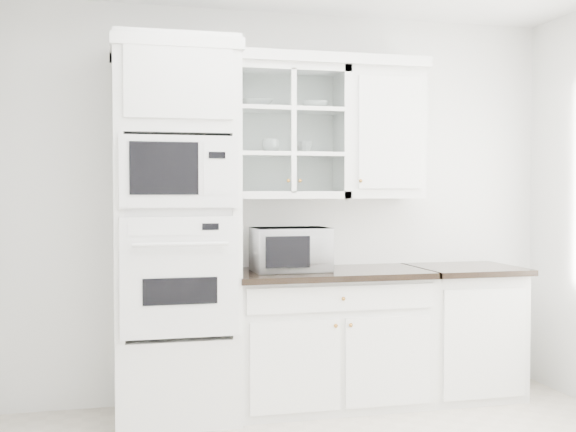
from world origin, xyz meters
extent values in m
cube|color=white|center=(0.00, 1.74, 1.35)|extent=(4.00, 0.02, 2.70)
cube|color=white|center=(-0.75, 1.43, 1.20)|extent=(0.76, 0.65, 2.40)
cube|color=white|center=(-0.75, 1.09, 0.94)|extent=(0.70, 0.03, 0.72)
cube|color=black|center=(-0.75, 1.07, 0.86)|extent=(0.44, 0.01, 0.16)
cube|color=white|center=(-0.75, 1.09, 1.56)|extent=(0.70, 0.03, 0.43)
cube|color=black|center=(-0.84, 1.07, 1.58)|extent=(0.40, 0.01, 0.31)
cube|color=white|center=(0.28, 1.45, 0.44)|extent=(1.30, 0.60, 0.88)
cube|color=black|center=(0.28, 1.42, 0.90)|extent=(1.32, 0.67, 0.04)
cube|color=white|center=(1.28, 1.45, 0.44)|extent=(0.70, 0.60, 0.88)
cube|color=black|center=(1.28, 1.42, 0.90)|extent=(0.72, 0.67, 0.04)
cube|color=white|center=(0.03, 1.58, 1.85)|extent=(0.80, 0.33, 0.90)
cube|color=white|center=(0.03, 1.58, 1.70)|extent=(0.74, 0.29, 0.02)
cube|color=white|center=(0.03, 1.58, 2.00)|extent=(0.74, 0.29, 0.02)
cube|color=white|center=(0.71, 1.58, 1.85)|extent=(0.55, 0.33, 0.90)
cube|color=white|center=(-0.07, 1.56, 2.33)|extent=(2.14, 0.38, 0.07)
imported|color=white|center=(0.01, 1.45, 1.06)|extent=(0.50, 0.42, 0.29)
imported|color=white|center=(-0.19, 1.59, 2.04)|extent=(0.24, 0.24, 0.06)
imported|color=white|center=(0.22, 1.57, 2.04)|extent=(0.22, 0.22, 0.05)
imported|color=white|center=(-0.09, 1.57, 1.76)|extent=(0.14, 0.14, 0.09)
imported|color=white|center=(0.16, 1.60, 1.75)|extent=(0.11, 0.11, 0.09)
camera|label=1|loc=(-1.15, -3.19, 1.45)|focal=45.00mm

